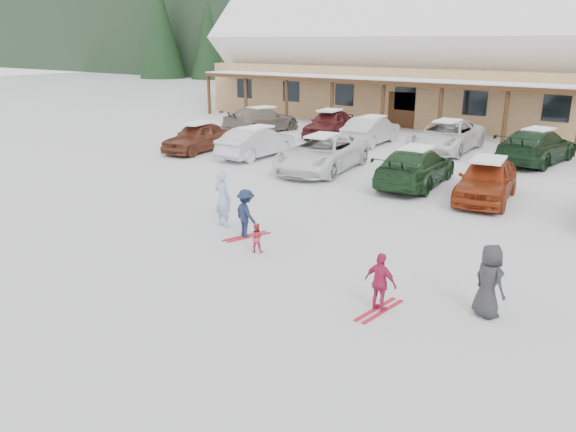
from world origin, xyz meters
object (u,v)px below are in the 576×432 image
Objects in this scene: parked_car_4 at (486,180)px; parked_car_9 at (371,130)px; child_navy at (246,214)px; parked_car_0 at (197,137)px; parked_car_3 at (415,167)px; parked_car_2 at (322,153)px; day_lodge at (408,60)px; adult_skier at (223,199)px; parked_car_8 at (329,124)px; bystander_dark at (489,281)px; child_magenta at (381,283)px; parked_car_1 at (256,142)px; parked_car_10 at (446,136)px; parked_car_11 at (537,146)px; toddler_red at (256,238)px; parked_car_7 at (262,120)px.

parked_car_9 is (-8.46, 7.44, 0.00)m from parked_car_4.
child_navy is 0.33× the size of parked_car_0.
parked_car_0 is 11.55m from parked_car_3.
parked_car_2 reaches higher than parked_car_3.
parked_car_9 is (3.36, -11.43, -3.22)m from day_lodge.
parked_car_2 is (-1.74, 8.02, -0.09)m from adult_skier.
bystander_dark is at bearing -58.91° from parked_car_8.
child_magenta is 16.19m from parked_car_1.
parked_car_10 is at bearing 29.92° from parked_car_0.
parked_car_4 is at bearing 163.38° from parked_car_3.
parked_car_8 is at bearing 4.42° from parked_car_11.
parked_car_1 is at bearing -52.16° from adult_skier.
parked_car_1 is 0.78× the size of parked_car_10.
toddler_red is at bearing -75.36° from parked_car_2.
parked_car_0 is at bearing -120.66° from parked_car_8.
parked_car_1 is at bearing -34.91° from child_magenta.
adult_skier is 8.19m from bystander_dark.
parked_car_9 is (-11.23, 15.99, -0.03)m from bystander_dark.
parked_car_7 is (-12.94, 6.74, 0.02)m from parked_car_3.
parked_car_1 is (-6.96, 8.93, 0.02)m from child_navy.
parked_car_7 reaches higher than parked_car_1.
parked_car_0 is 0.96× the size of parked_car_1.
adult_skier is 0.31× the size of parked_car_2.
parked_car_0 reaches higher than child_navy.
day_lodge is 6.85× the size of parked_car_4.
parked_car_10 is at bearing -56.42° from day_lodge.
parked_car_11 reaches higher than child_navy.
bystander_dark is at bearing -166.94° from child_navy.
parked_car_2 is 1.03× the size of parked_car_11.
child_navy is 0.31× the size of parked_car_9.
parked_car_2 is (-3.87, 9.08, 0.36)m from toddler_red.
day_lodge is 28.95m from toddler_red.
child_magenta is at bearing 137.99° from toddler_red.
parked_car_2 is at bearing 52.39° from parked_car_11.
parked_car_1 is 0.96× the size of parked_car_8.
parked_car_11 reaches higher than toddler_red.
child_magenta is 17.22m from parked_car_11.
parked_car_0 is at bearing 111.26° from parked_car_7.
child_magenta is 0.23× the size of parked_car_2.
adult_skier is at bearing 23.55° from bystander_dark.
parked_car_2 is at bearing 171.65° from parked_car_1.
child_navy is (-0.96, 0.73, 0.30)m from toddler_red.
day_lodge is 12.34m from parked_car_9.
parked_car_9 is at bearing 42.98° from parked_car_0.
parked_car_9 is (2.68, 6.32, 0.02)m from parked_car_1.
parked_car_8 reaches higher than parked_car_0.
parked_car_3 is 1.12× the size of parked_car_9.
child_navy is 15.84m from parked_car_9.
parked_car_2 is at bearing -6.39° from parked_car_3.
parked_car_7 is at bearing -33.19° from child_navy.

